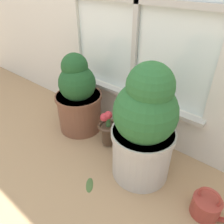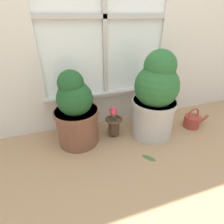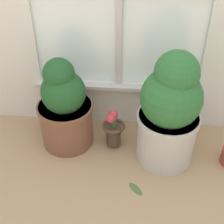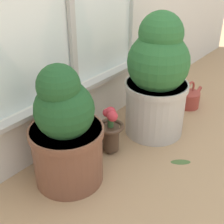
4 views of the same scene
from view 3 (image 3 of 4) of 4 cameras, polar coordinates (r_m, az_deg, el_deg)
ground_plane at (r=1.87m, az=-0.34°, el=-14.12°), size 10.00×10.00×0.00m
potted_plant_left at (r=2.01m, az=-8.63°, el=0.76°), size 0.36×0.36×0.62m
potted_plant_right at (r=1.85m, az=10.52°, el=0.07°), size 0.38×0.38×0.74m
flower_vase at (r=2.04m, az=0.24°, el=-3.09°), size 0.15×0.15×0.29m
fallen_leaf at (r=1.87m, az=4.35°, el=-13.80°), size 0.10×0.11×0.01m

